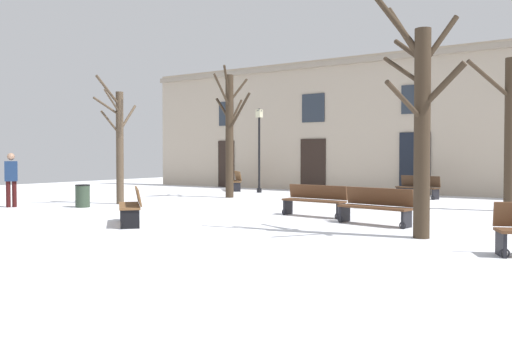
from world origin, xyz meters
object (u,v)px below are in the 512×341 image
at_px(tree_foreground, 420,116).
at_px(streetlamp, 259,141).
at_px(tree_left_of_center, 230,131).
at_px(person_strolling, 11,177).
at_px(tree_right_of_center, 510,128).
at_px(bench_back_to_back_left, 132,205).
at_px(bench_near_lamp, 235,181).
at_px(bench_near_center_tree, 315,200).
at_px(litter_bin, 83,196).
at_px(bench_far_corner, 418,187).
at_px(tree_near_facade, 119,142).
at_px(bench_back_to_back_right, 376,206).

relative_size(tree_foreground, streetlamp, 1.36).
relative_size(tree_left_of_center, person_strolling, 2.90).
height_order(tree_left_of_center, tree_foreground, tree_foreground).
xyz_separation_m(tree_right_of_center, bench_back_to_back_left, (-7.28, -8.35, -2.05)).
bearing_deg(bench_near_lamp, bench_near_center_tree, 2.62).
relative_size(litter_bin, bench_far_corner, 0.41).
height_order(tree_foreground, litter_bin, tree_foreground).
height_order(tree_left_of_center, bench_far_corner, tree_left_of_center).
relative_size(tree_left_of_center, litter_bin, 6.93).
bearing_deg(tree_near_facade, bench_far_corner, 45.58).
height_order(tree_left_of_center, bench_near_lamp, tree_left_of_center).
bearing_deg(streetlamp, person_strolling, -106.71).
bearing_deg(streetlamp, litter_bin, -97.09).
bearing_deg(bench_far_corner, tree_right_of_center, -25.23).
height_order(bench_near_center_tree, person_strolling, person_strolling).
bearing_deg(bench_near_lamp, person_strolling, -51.23).
distance_m(litter_bin, bench_back_to_back_left, 4.99).
distance_m(tree_left_of_center, bench_back_to_back_right, 9.45).
bearing_deg(bench_near_center_tree, tree_right_of_center, 51.72).
xyz_separation_m(bench_back_to_back_right, bench_far_corner, (-1.41, 8.55, -0.00)).
height_order(tree_near_facade, tree_foreground, tree_foreground).
height_order(tree_right_of_center, litter_bin, tree_right_of_center).
bearing_deg(person_strolling, litter_bin, -21.75).
xyz_separation_m(tree_foreground, bench_back_to_back_right, (-1.47, 1.50, -2.02)).
xyz_separation_m(bench_near_lamp, person_strolling, (-1.35, -10.66, 0.51)).
height_order(streetlamp, bench_back_to_back_left, streetlamp).
bearing_deg(litter_bin, tree_foreground, -2.58).
xyz_separation_m(tree_foreground, bench_far_corner, (-2.88, 10.05, -2.02)).
xyz_separation_m(litter_bin, bench_far_corner, (8.10, 9.55, 0.07)).
height_order(tree_right_of_center, bench_far_corner, tree_right_of_center).
height_order(litter_bin, bench_far_corner, bench_far_corner).
bearing_deg(tree_right_of_center, bench_near_lamp, 165.44).
relative_size(bench_back_to_back_right, bench_near_lamp, 1.25).
bearing_deg(tree_right_of_center, bench_near_center_tree, -134.21).
bearing_deg(bench_back_to_back_left, litter_bin, -163.36).
distance_m(tree_foreground, bench_near_lamp, 15.35).
bearing_deg(bench_back_to_back_right, tree_left_of_center, 158.40).
bearing_deg(bench_near_center_tree, bench_far_corner, 91.38).
xyz_separation_m(tree_foreground, streetlamp, (-9.88, 9.39, -0.12)).
distance_m(tree_right_of_center, tree_near_facade, 12.56).
height_order(tree_near_facade, bench_far_corner, tree_near_facade).
xyz_separation_m(streetlamp, litter_bin, (-1.11, -8.90, -1.97)).
bearing_deg(tree_left_of_center, person_strolling, -117.13).
xyz_separation_m(tree_near_facade, litter_bin, (-0.15, -1.44, -1.78)).
relative_size(streetlamp, person_strolling, 2.18).
bearing_deg(bench_far_corner, bench_near_center_tree, -77.27).
height_order(tree_near_facade, litter_bin, tree_near_facade).
xyz_separation_m(bench_near_center_tree, person_strolling, (-9.42, -3.03, 0.53)).
xyz_separation_m(tree_right_of_center, tree_near_facade, (-11.63, -4.75, -0.36)).
distance_m(tree_near_facade, litter_bin, 2.29).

